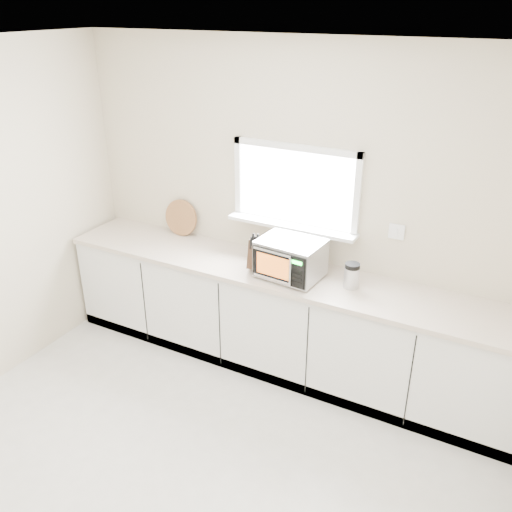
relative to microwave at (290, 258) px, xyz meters
The scene contains 8 objects.
ground 1.97m from the microwave, 94.53° to the right, with size 4.00×4.00×0.00m, color beige.
back_wall 0.47m from the microwave, 109.66° to the left, with size 4.00×0.17×2.70m.
cabinets 0.66m from the microwave, 153.62° to the left, with size 3.92×0.60×0.88m, color silver.
countertop 0.23m from the microwave, 157.27° to the left, with size 3.92×0.64×0.04m, color beige.
microwave is the anchor object (origin of this frame).
knife_block 0.30m from the microwave, behind, with size 0.15×0.24×0.33m.
cutting_board 1.30m from the microwave, 166.42° to the left, with size 0.34×0.34×0.02m, color #905C38.
coffee_grinder 0.49m from the microwave, ahead, with size 0.15×0.15×0.21m.
Camera 1 is at (1.69, -1.87, 2.92)m, focal length 38.00 mm.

